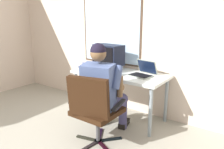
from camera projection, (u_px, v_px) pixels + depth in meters
wall_rear at (136, 31)px, 3.42m from camera, size 5.66×0.08×2.65m
desk at (120, 77)px, 3.31m from camera, size 1.45×0.66×0.73m
office_chair at (94, 107)px, 2.54m from camera, size 0.67×0.60×0.92m
person_seated at (103, 90)px, 2.73m from camera, size 0.61×0.82×1.26m
crt_monitor at (108, 55)px, 3.38m from camera, size 0.50×0.32×0.41m
laptop at (143, 72)px, 3.12m from camera, size 0.37×0.37×0.22m
wine_glass at (88, 64)px, 3.48m from camera, size 0.09×0.09×0.13m
coffee_mug at (119, 73)px, 3.11m from camera, size 0.08×0.08×0.09m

